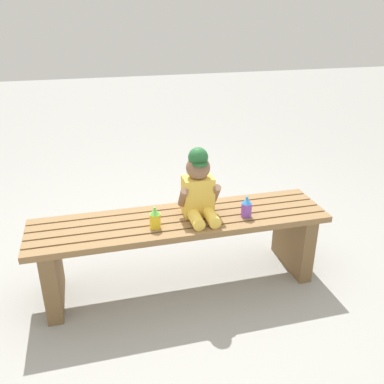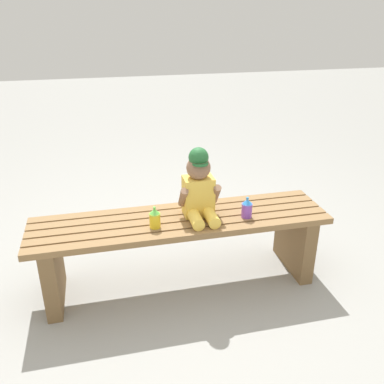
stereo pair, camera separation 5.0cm
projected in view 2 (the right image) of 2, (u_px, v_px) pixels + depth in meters
name	position (u px, v px, depth m)	size (l,w,h in m)	color
ground_plane	(181.00, 281.00, 2.55)	(16.00, 16.00, 0.00)	#999993
park_bench	(181.00, 239.00, 2.43)	(1.70, 0.41, 0.44)	olive
child_figure	(199.00, 187.00, 2.33)	(0.23, 0.27, 0.40)	#F2C64C
sippy_cup_left	(155.00, 218.00, 2.25)	(0.06, 0.06, 0.12)	yellow
sippy_cup_right	(247.00, 208.00, 2.36)	(0.06, 0.06, 0.12)	#8C4CCC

